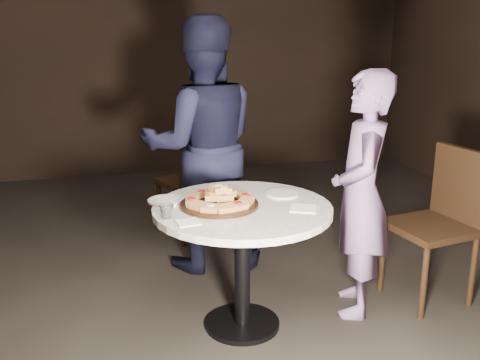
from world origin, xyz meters
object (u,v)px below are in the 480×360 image
(serving_board, at_px, (219,204))
(chair_right, at_px, (443,214))
(chair_far, at_px, (196,176))
(diner_teal, at_px, (361,195))
(focaccia_pile, at_px, (220,197))
(water_glass, at_px, (167,211))
(diner_navy, at_px, (202,146))
(table, at_px, (242,229))

(serving_board, distance_m, chair_right, 1.42)
(chair_far, distance_m, diner_teal, 1.55)
(chair_far, bearing_deg, focaccia_pile, 62.33)
(diner_teal, bearing_deg, water_glass, -62.56)
(serving_board, bearing_deg, focaccia_pile, 11.58)
(diner_navy, height_order, diner_teal, diner_navy)
(water_glass, bearing_deg, chair_right, 4.32)
(water_glass, distance_m, chair_right, 1.72)
(serving_board, relative_size, diner_teal, 0.29)
(chair_right, bearing_deg, water_glass, -94.57)
(serving_board, xyz_separation_m, focaccia_pile, (0.00, 0.00, 0.04))
(serving_board, xyz_separation_m, chair_right, (1.41, 0.02, -0.19))
(water_glass, distance_m, diner_teal, 1.14)
(table, distance_m, serving_board, 0.19)
(water_glass, relative_size, diner_teal, 0.05)
(focaccia_pile, bearing_deg, chair_right, 0.59)
(chair_far, bearing_deg, diner_teal, 94.99)
(table, bearing_deg, serving_board, 167.42)
(chair_right, xyz_separation_m, diner_navy, (-1.33, 0.85, 0.32))
(serving_board, bearing_deg, chair_right, 0.62)
(focaccia_pile, xyz_separation_m, diner_teal, (0.83, -0.00, -0.06))
(serving_board, distance_m, water_glass, 0.32)
(focaccia_pile, xyz_separation_m, diner_navy, (0.07, 0.86, 0.09))
(chair_far, height_order, diner_teal, diner_teal)
(serving_board, xyz_separation_m, diner_teal, (0.83, 0.00, -0.02))
(table, distance_m, water_glass, 0.46)
(water_glass, relative_size, chair_far, 0.08)
(diner_navy, relative_size, diner_teal, 1.21)
(chair_far, bearing_deg, chair_right, 111.01)
(chair_far, height_order, chair_right, chair_right)
(diner_navy, distance_m, diner_teal, 1.16)
(focaccia_pile, xyz_separation_m, water_glass, (-0.30, -0.11, -0.01))
(water_glass, xyz_separation_m, chair_far, (0.41, 1.47, -0.23))
(serving_board, bearing_deg, chair_far, 85.23)
(diner_teal, bearing_deg, serving_board, -68.29)
(serving_board, bearing_deg, diner_navy, 84.98)
(table, xyz_separation_m, chair_right, (1.29, 0.04, -0.04))
(table, height_order, diner_teal, diner_teal)
(water_glass, xyz_separation_m, diner_navy, (0.37, 0.98, 0.11))
(water_glass, bearing_deg, diner_navy, 69.25)
(water_glass, bearing_deg, serving_board, 21.04)
(diner_navy, bearing_deg, serving_board, 88.30)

